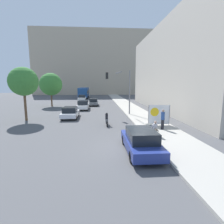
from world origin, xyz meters
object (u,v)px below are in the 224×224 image
object	(u,v)px
car_on_road_nearest	(70,113)
street_tree_near_curb	(23,82)
protest_banner	(159,115)
street_tree_midblock	(51,84)
parked_car_curbside	(141,141)
car_on_road_distant	(93,102)
city_bus_on_road	(84,92)
motorcycle_on_road	(107,120)
car_on_road_midblock	(83,105)
jogger_on_sidewalk	(163,119)
seated_protester	(155,128)
traffic_light_pole	(121,85)
car_on_road_far_lane	(82,98)

from	to	relation	value
car_on_road_nearest	street_tree_near_curb	bearing A→B (deg)	-167.59
protest_banner	street_tree_midblock	xyz separation A→B (m)	(-14.98, 17.60, 2.98)
parked_car_curbside	car_on_road_distant	size ratio (longest dim) A/B	1.02
city_bus_on_road	motorcycle_on_road	xyz separation A→B (m)	(5.34, -36.30, -1.27)
parked_car_curbside	street_tree_near_curb	bearing A→B (deg)	136.33
car_on_road_midblock	jogger_on_sidewalk	bearing A→B (deg)	-59.77
seated_protester	city_bus_on_road	bearing A→B (deg)	104.19
seated_protester	car_on_road_midblock	distance (m)	18.04
seated_protester	city_bus_on_road	world-z (taller)	city_bus_on_road
motorcycle_on_road	traffic_light_pole	bearing A→B (deg)	68.47
motorcycle_on_road	street_tree_near_curb	xyz separation A→B (m)	(-9.35, 3.11, 3.96)
motorcycle_on_road	car_on_road_nearest	bearing A→B (deg)	136.37
motorcycle_on_road	car_on_road_midblock	bearing A→B (deg)	106.29
city_bus_on_road	car_on_road_distant	bearing A→B (deg)	-79.68
jogger_on_sidewalk	car_on_road_far_lane	bearing A→B (deg)	-82.64
seated_protester	traffic_light_pole	xyz separation A→B (m)	(-1.36, 10.48, 3.33)
seated_protester	parked_car_curbside	distance (m)	3.32
traffic_light_pole	parked_car_curbside	xyz separation A→B (m)	(-0.46, -13.25, -3.41)
seated_protester	street_tree_midblock	size ratio (longest dim) A/B	0.19
jogger_on_sidewalk	motorcycle_on_road	size ratio (longest dim) A/B	0.82
protest_banner	street_tree_midblock	world-z (taller)	street_tree_midblock
traffic_light_pole	street_tree_midblock	bearing A→B (deg)	138.41
traffic_light_pole	street_tree_near_curb	distance (m)	11.90
parked_car_curbside	car_on_road_midblock	bearing A→B (deg)	105.18
traffic_light_pole	city_bus_on_road	size ratio (longest dim) A/B	0.58
traffic_light_pole	city_bus_on_road	xyz separation A→B (m)	(-7.59, 30.58, -2.32)
seated_protester	car_on_road_nearest	world-z (taller)	car_on_road_nearest
seated_protester	car_on_road_distant	xyz separation A→B (m)	(-5.50, 22.09, -0.11)
car_on_road_nearest	car_on_road_midblock	world-z (taller)	car_on_road_midblock
traffic_light_pole	city_bus_on_road	distance (m)	31.60
seated_protester	motorcycle_on_road	distance (m)	5.98
seated_protester	parked_car_curbside	bearing A→B (deg)	-121.37
seated_protester	street_tree_midblock	bearing A→B (deg)	124.28
jogger_on_sidewalk	motorcycle_on_road	xyz separation A→B (m)	(-4.98, 2.65, -0.53)
car_on_road_distant	motorcycle_on_road	bearing A→B (deg)	-83.80
protest_banner	motorcycle_on_road	xyz separation A→B (m)	(-5.14, 1.15, -0.67)
car_on_road_distant	city_bus_on_road	xyz separation A→B (m)	(-3.45, 18.98, 1.13)
seated_protester	street_tree_near_curb	distance (m)	15.61
car_on_road_nearest	car_on_road_distant	xyz separation A→B (m)	(2.52, 13.13, -0.01)
parked_car_curbside	motorcycle_on_road	distance (m)	7.75
car_on_road_nearest	car_on_road_far_lane	size ratio (longest dim) A/B	0.97
jogger_on_sidewalk	street_tree_near_curb	xyz separation A→B (m)	(-14.33, 5.76, 3.42)
car_on_road_midblock	car_on_road_distant	world-z (taller)	car_on_road_midblock
traffic_light_pole	street_tree_near_curb	xyz separation A→B (m)	(-11.61, -2.61, 0.37)
jogger_on_sidewalk	parked_car_curbside	size ratio (longest dim) A/B	0.39
car_on_road_midblock	car_on_road_distant	distance (m)	5.71
protest_banner	parked_car_curbside	world-z (taller)	protest_banner
car_on_road_nearest	street_tree_midblock	xyz separation A→B (m)	(-5.44, 12.25, 3.50)
seated_protester	protest_banner	xyz separation A→B (m)	(1.53, 3.61, 0.42)
seated_protester	car_on_road_midblock	world-z (taller)	car_on_road_midblock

